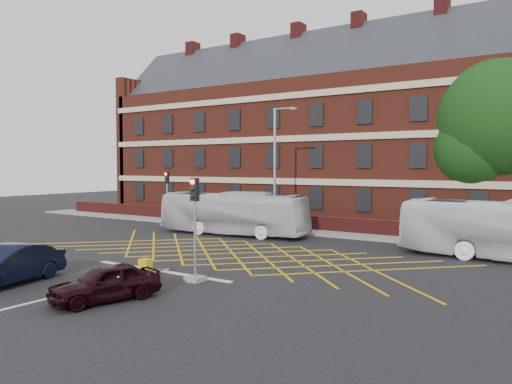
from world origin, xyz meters
The scene contains 16 objects.
ground centered at (0.00, 0.00, 0.00)m, with size 120.00×120.00×0.00m, color black.
victorian_building centered at (0.25, 22.00, 7.84)m, with size 51.00×12.17×20.40m.
boundary_wall centered at (0.00, 13.00, 0.55)m, with size 56.00×0.50×1.10m, color #501615.
far_pavement centered at (0.00, 12.00, 0.06)m, with size 60.00×3.00×0.12m, color slate.
box_junction_hatching centered at (0.00, 2.00, 0.01)m, with size 11.50×0.12×0.02m, color #CC990C.
stop_line centered at (0.00, -3.50, 0.01)m, with size 8.00×0.30×0.02m, color silver.
centre_line centered at (0.00, -10.00, 0.01)m, with size 0.15×14.00×0.02m, color silver.
bus_left centered at (-4.33, 7.92, 1.50)m, with size 2.52×10.76×3.00m, color silver.
car_navy centered at (-3.30, -8.78, 0.79)m, with size 1.66×4.77×1.57m, color black.
car_maroon centered at (1.97, -8.23, 0.66)m, with size 1.56×3.87×1.32m, color black.
deciduous_tree centered at (10.94, 18.20, 7.33)m, with size 8.85×8.85×12.36m.
traffic_light_near centered at (2.61, -4.16, 1.76)m, with size 0.70×0.70×4.27m.
traffic_light_far centered at (-12.56, 10.05, 1.76)m, with size 0.70×0.70×4.27m.
street_lamp centered at (-2.04, 9.81, 2.99)m, with size 2.25×1.00×8.74m.
direction_signs centered at (-14.01, 11.76, 1.38)m, with size 1.10×0.16×2.20m.
utility_cabinet centered at (0.65, -5.05, 0.43)m, with size 0.49×0.38×0.86m, color gold.
Camera 1 is at (16.00, -19.73, 4.77)m, focal length 35.00 mm.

